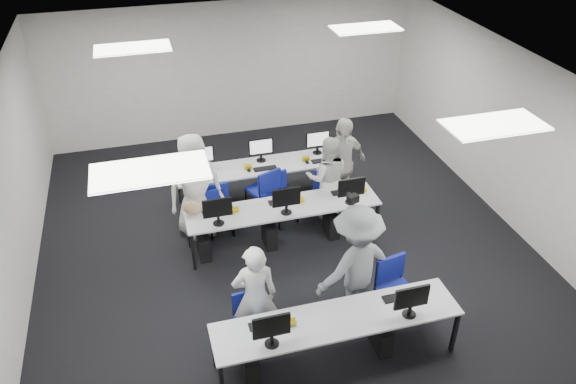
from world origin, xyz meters
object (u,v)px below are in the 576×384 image
object	(u,v)px
chair_7	(326,196)
photographer	(356,265)
chair_6	(264,199)
chair_2	(220,218)
chair_4	(330,202)
chair_5	(210,213)
chair_3	(282,206)
chair_0	(251,330)
student_2	(195,186)
chair_1	(395,302)
student_0	(255,297)
student_3	(341,165)
desk_mid	(283,209)
student_1	(327,178)
desk_front	(337,321)

from	to	relation	value
chair_7	photographer	xyz separation A→B (m)	(-0.49, -2.64, 0.62)
chair_6	chair_2	bearing A→B (deg)	-179.87
chair_4	chair_5	xyz separation A→B (m)	(-2.14, 0.24, -0.00)
chair_2	chair_3	distance (m)	1.12
chair_0	student_2	bearing A→B (deg)	91.81
chair_0	chair_1	size ratio (longest dim) A/B	0.83
student_0	student_3	xyz separation A→B (m)	(2.19, 2.74, 0.10)
chair_6	chair_4	bearing A→B (deg)	-38.15
chair_1	student_3	xyz separation A→B (m)	(0.21, 2.87, 0.60)
chair_0	student_0	world-z (taller)	student_0
desk_mid	chair_5	xyz separation A→B (m)	(-1.11, 0.83, -0.42)
chair_5	student_0	bearing A→B (deg)	-94.65
photographer	chair_0	bearing A→B (deg)	-8.02
chair_1	chair_7	xyz separation A→B (m)	(-0.06, 2.88, -0.01)
chair_5	photographer	world-z (taller)	photographer
chair_7	photographer	distance (m)	2.75
student_2	student_3	bearing A→B (deg)	-8.47
desk_mid	student_0	xyz separation A→B (m)	(-0.93, -2.02, 0.13)
chair_5	student_0	xyz separation A→B (m)	(0.18, -2.85, 0.55)
chair_6	student_2	world-z (taller)	student_2
student_2	chair_7	bearing A→B (deg)	-8.03
chair_1	student_1	world-z (taller)	student_1
chair_3	student_0	bearing A→B (deg)	-129.50
student_1	student_3	bearing A→B (deg)	-139.51
chair_6	student_2	bearing A→B (deg)	171.03
student_1	photographer	world-z (taller)	photographer
chair_1	chair_2	xyz separation A→B (m)	(-2.03, 2.74, -0.04)
desk_mid	photographer	size ratio (longest dim) A/B	1.74
chair_6	chair_3	bearing A→B (deg)	-68.72
student_0	student_1	bearing A→B (deg)	-121.77
student_1	student_3	xyz separation A→B (m)	(0.31, 0.15, 0.12)
desk_front	chair_2	bearing A→B (deg)	106.84
chair_5	chair_7	size ratio (longest dim) A/B	0.86
chair_7	student_2	size ratio (longest dim) A/B	0.51
student_3	chair_7	bearing A→B (deg)	159.18
chair_5	chair_6	xyz separation A→B (m)	(0.99, 0.11, 0.05)
photographer	chair_3	bearing A→B (deg)	-95.74
chair_0	chair_4	size ratio (longest dim) A/B	0.98
chair_1	photographer	size ratio (longest dim) A/B	0.53
chair_4	chair_3	bearing A→B (deg)	169.02
student_2	student_3	world-z (taller)	student_2
desk_front	chair_4	bearing A→B (deg)	72.10
chair_0	chair_2	world-z (taller)	chair_2
chair_0	student_2	distance (m)	2.83
chair_2	chair_6	world-z (taller)	chair_6
chair_3	chair_7	bearing A→B (deg)	-11.54
desk_front	desk_mid	xyz separation A→B (m)	(0.00, 2.60, 0.00)
student_2	chair_4	bearing A→B (deg)	-11.68
chair_4	student_3	world-z (taller)	student_3
chair_1	chair_6	distance (m)	3.29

